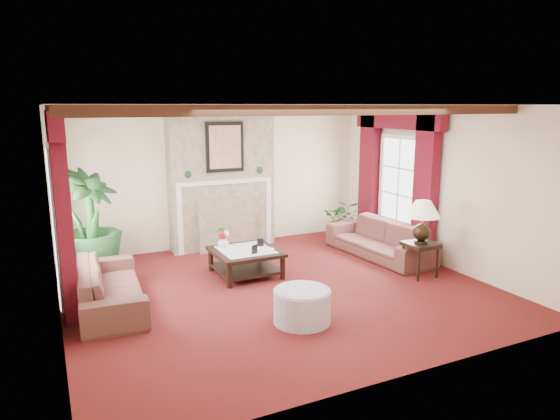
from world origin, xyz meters
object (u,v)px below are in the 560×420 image
sofa_right (380,233)px  ottoman (302,306)px  potted_palm (92,246)px  sofa_left (110,278)px  coffee_table (246,262)px  side_table (420,259)px

sofa_right → ottoman: sofa_right is taller
potted_palm → sofa_right: bearing=-13.6°
sofa_left → coffee_table: sofa_left is taller
sofa_right → side_table: 1.19m
potted_palm → ottoman: (2.20, -3.06, -0.27)m
sofa_right → side_table: bearing=-8.5°
sofa_right → potted_palm: (-4.81, 1.16, 0.06)m
side_table → ottoman: (-2.52, -0.73, -0.07)m
sofa_left → ottoman: sofa_left is taller
ottoman → coffee_table: bearing=89.2°
sofa_right → ottoman: size_ratio=3.06×
side_table → sofa_left: bearing=169.8°
sofa_left → sofa_right: sofa_right is taller
sofa_right → coffee_table: (-2.58, 0.08, -0.22)m
coffee_table → ottoman: bearing=-91.1°
coffee_table → ottoman: ottoman is taller
potted_palm → side_table: (4.73, -2.34, -0.20)m
potted_palm → ottoman: bearing=-54.3°
coffee_table → side_table: size_ratio=1.84×
potted_palm → coffee_table: potted_palm is taller
sofa_left → side_table: (4.64, -0.83, -0.12)m
sofa_left → coffee_table: 2.19m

